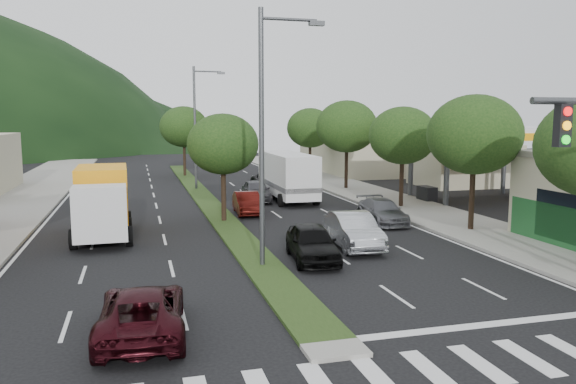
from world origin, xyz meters
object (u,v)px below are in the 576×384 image
object	(u,v)px
tree_med_far	(184,127)
sedan_silver	(353,230)
tree_r_c	(403,136)
tree_r_d	(347,127)
tree_r_e	(310,128)
car_queue_a	(312,243)
box_truck	(102,204)
car_queue_d	(270,182)
tree_r_b	(475,135)
car_queue_e	(256,191)
streetlight_near	(267,126)
suv_maroon	(142,311)
car_queue_c	(247,203)
tree_med_near	(223,144)
motorhome	(287,175)
car_queue_b	(382,211)
streetlight_mid	(197,122)

from	to	relation	value
tree_med_far	sedan_silver	xyz separation A→B (m)	(4.78, -33.72, -4.22)
tree_r_c	tree_r_d	world-z (taller)	tree_r_d
tree_r_e	car_queue_a	distance (m)	33.28
box_truck	car_queue_a	bearing A→B (deg)	138.41
tree_med_far	car_queue_d	world-z (taller)	tree_med_far
tree_r_e	tree_r_b	bearing A→B (deg)	-90.00
tree_r_d	car_queue_e	world-z (taller)	tree_r_d
tree_r_d	streetlight_near	distance (m)	24.97
suv_maroon	car_queue_c	xyz separation A→B (m)	(6.50, 18.43, -0.00)
tree_r_d	tree_med_far	size ratio (longest dim) A/B	1.03
streetlight_near	car_queue_a	size ratio (longest dim) A/B	2.24
suv_maroon	car_queue_e	size ratio (longest dim) A/B	1.09
tree_med_near	car_queue_d	world-z (taller)	tree_med_near
car_queue_c	motorhome	bearing A→B (deg)	56.27
car_queue_a	car_queue_b	world-z (taller)	car_queue_a
tree_r_b	car_queue_e	distance (m)	16.49
tree_r_b	car_queue_a	bearing A→B (deg)	-160.11
tree_r_b	motorhome	world-z (taller)	tree_r_b
suv_maroon	car_queue_d	xyz separation A→B (m)	(10.32, 28.43, 0.06)
tree_r_e	car_queue_d	xyz separation A→B (m)	(-6.37, -9.57, -4.15)
tree_r_b	suv_maroon	size ratio (longest dim) A/B	1.43
tree_r_b	tree_med_near	world-z (taller)	tree_r_b
tree_med_far	box_truck	world-z (taller)	tree_med_far
suv_maroon	car_queue_c	size ratio (longest dim) A/B	1.19
tree_r_d	car_queue_b	bearing A→B (deg)	-103.29
car_queue_a	car_queue_b	distance (m)	9.42
sedan_silver	car_queue_e	world-z (taller)	sedan_silver
tree_r_d	streetlight_near	world-z (taller)	streetlight_near
car_queue_b	box_truck	distance (m)	14.99
tree_r_e	sedan_silver	distance (m)	30.86
tree_r_d	tree_med_near	world-z (taller)	tree_r_d
tree_r_b	motorhome	bearing A→B (deg)	114.27
tree_r_e	car_queue_c	xyz separation A→B (m)	(-10.19, -19.57, -4.22)
tree_med_far	car_queue_c	size ratio (longest dim) A/B	1.70
tree_r_e	box_truck	bearing A→B (deg)	-127.21
box_truck	tree_med_near	bearing A→B (deg)	-162.08
tree_med_near	box_truck	xyz separation A→B (m)	(-6.40, -2.23, -2.80)
tree_r_b	sedan_silver	xyz separation A→B (m)	(-7.22, -1.72, -4.25)
tree_r_c	box_truck	xyz separation A→B (m)	(-18.40, -4.23, -3.12)
suv_maroon	motorhome	distance (m)	25.98
tree_r_d	tree_med_near	xyz separation A→B (m)	(-12.00, -12.00, -0.75)
tree_r_e	motorhome	world-z (taller)	tree_r_e
streetlight_mid	box_truck	xyz separation A→B (m)	(-6.60, -17.23, -3.96)
tree_r_e	suv_maroon	world-z (taller)	tree_r_e
tree_r_b	streetlight_mid	world-z (taller)	streetlight_mid
streetlight_mid	sedan_silver	xyz separation A→B (m)	(4.57, -22.72, -4.79)
streetlight_mid	car_queue_a	bearing A→B (deg)	-85.31
tree_r_e	tree_med_near	bearing A→B (deg)	-118.61
tree_med_far	suv_maroon	world-z (taller)	tree_med_far
car_queue_e	streetlight_near	bearing A→B (deg)	-97.27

